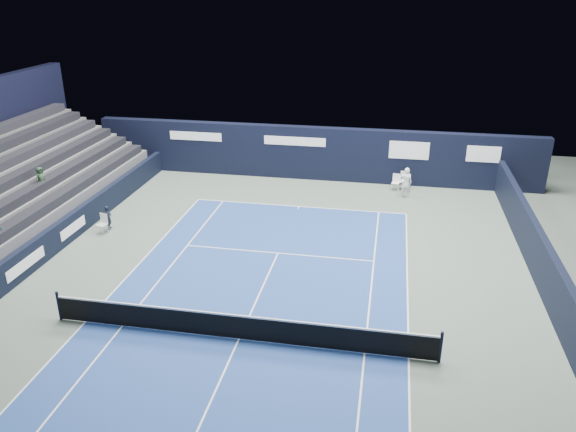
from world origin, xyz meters
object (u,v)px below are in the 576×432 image
folding_chair_back_a (404,177)px  tennis_player (406,182)px  tennis_net (238,326)px  line_judge_chair (103,222)px  folding_chair_back_b (396,181)px

folding_chair_back_a → tennis_player: tennis_player is taller
tennis_net → folding_chair_back_a: bearing=71.2°
tennis_net → tennis_player: bearing=69.3°
line_judge_chair → folding_chair_back_a: bearing=46.9°
folding_chair_back_b → line_judge_chair: 15.75m
line_judge_chair → tennis_net: bearing=-25.0°
tennis_player → line_judge_chair: bearing=-151.9°
folding_chair_back_b → line_judge_chair: size_ratio=0.98×
tennis_player → folding_chair_back_b: bearing=117.5°
folding_chair_back_a → tennis_net: 16.55m
line_judge_chair → tennis_net: size_ratio=0.07×
line_judge_chair → tennis_player: tennis_player is taller
folding_chair_back_b → line_judge_chair: (-13.33, -8.39, 0.01)m
folding_chair_back_a → tennis_net: (-5.33, -15.67, -0.16)m
folding_chair_back_b → tennis_net: bearing=-97.6°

